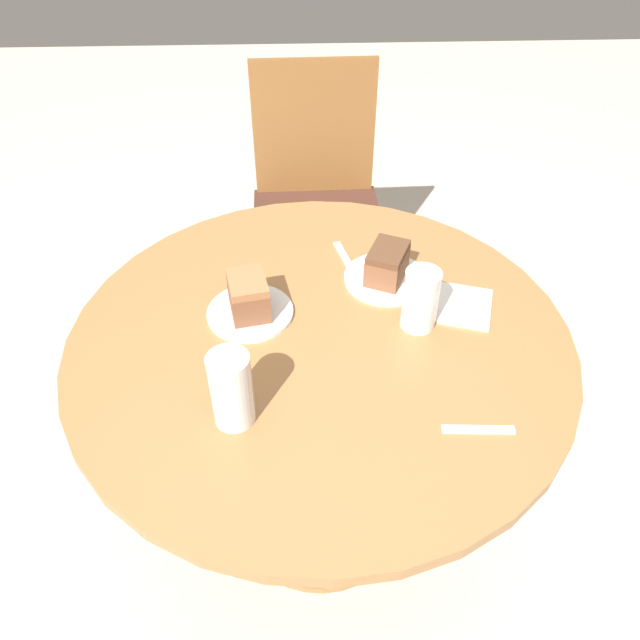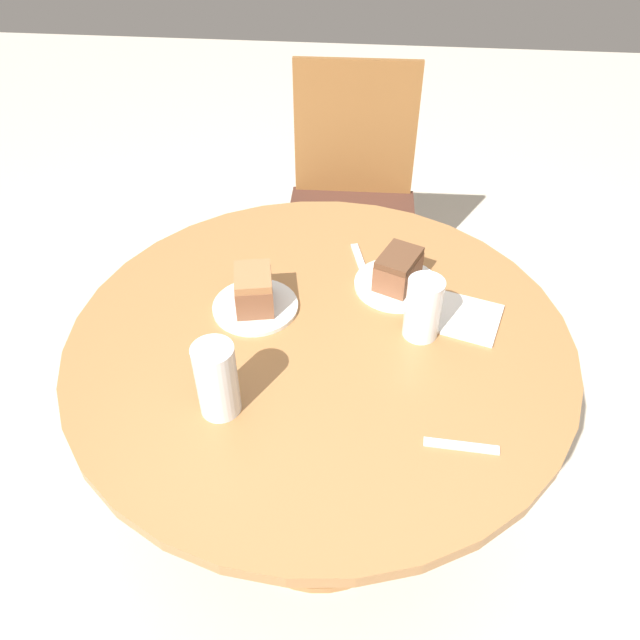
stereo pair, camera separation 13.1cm
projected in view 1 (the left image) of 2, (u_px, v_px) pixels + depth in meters
The scene contains 12 objects.
ground_plane at pixel (320, 510), 1.81m from camera, with size 8.00×8.00×0.00m, color beige.
table at pixel (320, 379), 1.44m from camera, with size 1.08×1.08×0.70m.
chair at pixel (316, 200), 2.18m from camera, with size 0.45×0.45×0.92m.
plate_near at pixel (386, 279), 1.48m from camera, with size 0.20×0.20×0.01m.
plate_far at pixel (250, 312), 1.39m from camera, with size 0.19×0.19×0.01m.
cake_slice_near at pixel (387, 263), 1.45m from camera, with size 0.12×0.13×0.08m.
cake_slice_far at pixel (249, 296), 1.35m from camera, with size 0.10×0.12×0.09m.
glass_lemonade at pixel (232, 393), 1.12m from camera, with size 0.08×0.08×0.16m.
glass_water at pixel (420, 302), 1.32m from camera, with size 0.08×0.08×0.14m.
napkin_stack at pixel (459, 305), 1.41m from camera, with size 0.18×0.18×0.01m.
fork at pixel (346, 259), 1.54m from camera, with size 0.06×0.15×0.00m.
spoon at pixel (478, 430), 1.15m from camera, with size 0.14×0.03×0.00m.
Camera 1 is at (-0.04, -0.98, 1.62)m, focal length 35.00 mm.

